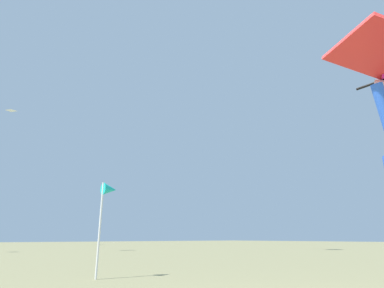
# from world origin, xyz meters

# --- Properties ---
(distant_kite_white_far_center) EXTENTS (0.91, 0.92, 0.20)m
(distant_kite_white_far_center) POSITION_xyz_m (1.57, 33.24, 12.93)
(distant_kite_white_far_center) COLOR white
(marker_flag) EXTENTS (0.30, 0.24, 1.76)m
(marker_flag) POSITION_xyz_m (0.04, 5.05, 1.53)
(marker_flag) COLOR silver
(marker_flag) RESTS_ON ground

